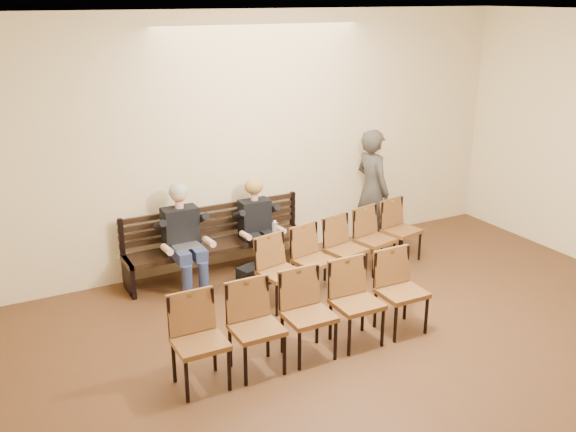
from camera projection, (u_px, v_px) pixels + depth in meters
name	position (u px, v px, depth m)	size (l,w,h in m)	color
room_walls	(483.00, 142.00, 5.23)	(8.02, 10.01, 3.51)	beige
bench	(219.00, 259.00, 8.84)	(2.60, 0.90, 0.45)	black
seated_man	(183.00, 237.00, 8.35)	(0.57, 0.79, 1.37)	black
seated_woman	(258.00, 229.00, 8.85)	(0.52, 0.72, 1.21)	black
laptop	(187.00, 248.00, 8.29)	(0.34, 0.27, 0.25)	silver
water_bottle	(275.00, 237.00, 8.67)	(0.07, 0.07, 0.23)	silver
bag	(252.00, 276.00, 8.53)	(0.35, 0.24, 0.26)	black
passerby	(372.00, 181.00, 9.49)	(0.77, 0.51, 2.11)	#35302B
chair_row_front	(346.00, 250.00, 8.54)	(2.74, 0.49, 0.89)	brown
chair_row_back	(309.00, 316.00, 6.73)	(2.91, 0.52, 0.95)	brown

